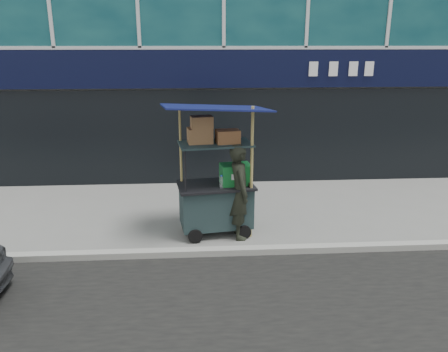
{
  "coord_description": "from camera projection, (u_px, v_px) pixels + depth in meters",
  "views": [
    {
      "loc": [
        -0.69,
        -7.02,
        3.53
      ],
      "look_at": [
        -0.17,
        1.2,
        1.0
      ],
      "focal_mm": 35.0,
      "sensor_mm": 36.0,
      "label": 1
    }
  ],
  "objects": [
    {
      "name": "curb",
      "position": [
        239.0,
        251.0,
        7.57
      ],
      "size": [
        80.0,
        0.18,
        0.12
      ],
      "primitive_type": "cube",
      "color": "#989991",
      "rests_on": "ground"
    },
    {
      "name": "vendor_cart",
      "position": [
        217.0,
        189.0,
        8.21
      ],
      "size": [
        2.04,
        1.57,
        2.52
      ],
      "rotation": [
        0.0,
        0.0,
        0.14
      ],
      "color": "black",
      "rests_on": "ground"
    },
    {
      "name": "ground",
      "position": [
        238.0,
        249.0,
        7.78
      ],
      "size": [
        80.0,
        80.0,
        0.0
      ],
      "primitive_type": "plane",
      "color": "slate",
      "rests_on": "ground"
    },
    {
      "name": "vendor_man",
      "position": [
        240.0,
        191.0,
        8.03
      ],
      "size": [
        0.49,
        0.69,
        1.79
      ],
      "primitive_type": "imported",
      "rotation": [
        0.0,
        0.0,
        1.67
      ],
      "color": "black",
      "rests_on": "ground"
    }
  ]
}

